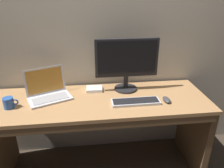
# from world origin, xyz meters

# --- Properties ---
(ground_plane) EXTENTS (14.00, 14.00, 0.00)m
(ground_plane) POSITION_xyz_m (0.00, 0.00, 0.00)
(ground_plane) COLOR #382D23
(back_wall) EXTENTS (4.41, 0.04, 3.07)m
(back_wall) POSITION_xyz_m (0.00, 0.36, 1.54)
(back_wall) COLOR #ADA38E
(back_wall) RESTS_ON ground
(desk) EXTENTS (1.88, 0.63, 0.78)m
(desk) POSITION_xyz_m (0.00, -0.01, 0.54)
(desk) COLOR #A87A4C
(desk) RESTS_ON ground
(laptop_silver) EXTENTS (0.42, 0.36, 0.25)m
(laptop_silver) POSITION_xyz_m (-0.45, 0.08, 0.83)
(laptop_silver) COLOR silver
(laptop_silver) RESTS_ON desk
(external_monitor) EXTENTS (0.57, 0.21, 0.49)m
(external_monitor) POSITION_xyz_m (0.25, 0.16, 1.05)
(external_monitor) COLOR black
(external_monitor) RESTS_ON desk
(wired_keyboard) EXTENTS (0.41, 0.13, 0.02)m
(wired_keyboard) POSITION_xyz_m (0.29, -0.10, 0.79)
(wired_keyboard) COLOR #BCBCC1
(wired_keyboard) RESTS_ON desk
(computer_mouse) EXTENTS (0.06, 0.11, 0.03)m
(computer_mouse) POSITION_xyz_m (0.55, -0.11, 0.79)
(computer_mouse) COLOR #38383D
(computer_mouse) RESTS_ON desk
(external_drive_box) EXTENTS (0.15, 0.12, 0.03)m
(external_drive_box) POSITION_xyz_m (-0.05, 0.18, 0.79)
(external_drive_box) COLOR silver
(external_drive_box) RESTS_ON desk
(coffee_mug) EXTENTS (0.12, 0.08, 0.09)m
(coffee_mug) POSITION_xyz_m (-0.74, -0.06, 0.82)
(coffee_mug) COLOR #28519E
(coffee_mug) RESTS_ON desk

